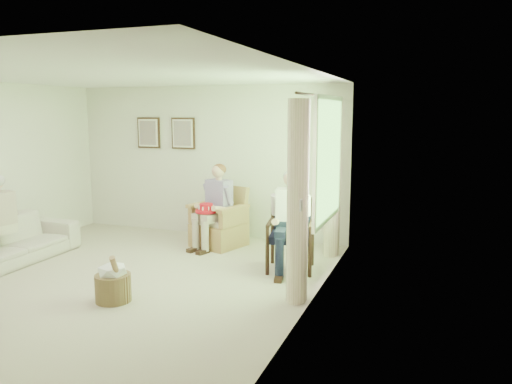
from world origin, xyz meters
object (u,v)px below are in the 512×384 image
person_wicker (216,201)px  hatbox (113,282)px  wicker_armchair (220,227)px  sofa (5,242)px  red_hat (206,209)px  person_dark (289,214)px  wood_armchair (292,232)px

person_wicker → hatbox: person_wicker is taller
wicker_armchair → sofa: bearing=-123.5°
red_hat → wicker_armchair: bearing=76.2°
sofa → red_hat: (2.38, 1.65, 0.34)m
person_wicker → red_hat: size_ratio=3.88×
person_dark → person_wicker: bearing=140.9°
wicker_armchair → person_wicker: person_wicker is taller
red_hat → hatbox: (-0.07, -2.32, -0.42)m
person_dark → sofa: bearing=-175.4°
wood_armchair → hatbox: 2.49m
person_wicker → hatbox: bearing=-75.6°
wood_armchair → person_wicker: 1.59m
wicker_armchair → person_dark: size_ratio=0.71×
person_wicker → wood_armchair: bearing=-5.6°
wicker_armchair → person_wicker: (0.00, -0.13, 0.45)m
red_hat → hatbox: size_ratio=0.56×
person_dark → hatbox: person_dark is taller
wicker_armchair → red_hat: 0.49m
wicker_armchair → wood_armchair: wicker_armchair is taller
wicker_armchair → person_dark: bearing=-14.5°
wicker_armchair → person_wicker: 0.47m
wood_armchair → hatbox: size_ratio=1.59×
wood_armchair → person_wicker: size_ratio=0.73×
person_wicker → sofa: bearing=-125.4°
hatbox → wicker_armchair: bearing=86.8°
wicker_armchair → wood_armchair: size_ratio=1.01×
wood_armchair → person_wicker: person_wicker is taller
wood_armchair → wicker_armchair: bearing=141.8°
sofa → hatbox: size_ratio=3.62×
sofa → person_wicker: 3.11m
person_dark → hatbox: (-1.59, -1.73, -0.56)m
sofa → red_hat: 2.92m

